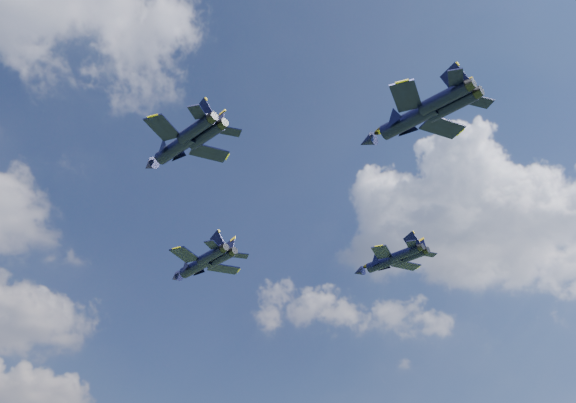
{
  "coord_description": "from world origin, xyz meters",
  "views": [
    {
      "loc": [
        -35.65,
        -64.83,
        21.66
      ],
      "look_at": [
        2.68,
        -4.03,
        65.31
      ],
      "focal_mm": 40.0,
      "sensor_mm": 36.0,
      "label": 1
    }
  ],
  "objects_px": {
    "jet_left": "(174,149)",
    "jet_lead": "(195,267)",
    "jet_right": "(382,263)",
    "jet_slot": "(405,122)"
  },
  "relations": [
    {
      "from": "jet_left",
      "to": "jet_right",
      "type": "distance_m",
      "value": 38.67
    },
    {
      "from": "jet_left",
      "to": "jet_slot",
      "type": "distance_m",
      "value": 26.68
    },
    {
      "from": "jet_left",
      "to": "jet_slot",
      "type": "bearing_deg",
      "value": -50.39
    },
    {
      "from": "jet_left",
      "to": "jet_lead",
      "type": "bearing_deg",
      "value": 46.63
    },
    {
      "from": "jet_left",
      "to": "jet_right",
      "type": "bearing_deg",
      "value": -0.67
    },
    {
      "from": "jet_lead",
      "to": "jet_slot",
      "type": "height_order",
      "value": "jet_slot"
    },
    {
      "from": "jet_right",
      "to": "jet_slot",
      "type": "bearing_deg",
      "value": -138.19
    },
    {
      "from": "jet_right",
      "to": "jet_left",
      "type": "bearing_deg",
      "value": 178.43
    },
    {
      "from": "jet_lead",
      "to": "jet_slot",
      "type": "distance_m",
      "value": 42.11
    },
    {
      "from": "jet_lead",
      "to": "jet_left",
      "type": "distance_m",
      "value": 29.43
    }
  ]
}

